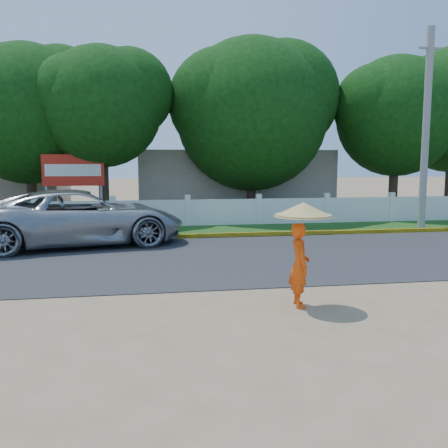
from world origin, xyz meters
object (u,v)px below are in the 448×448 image
Objects in this scene: vehicle at (81,218)px; monk_with_parasol at (301,239)px; billboard at (73,174)px; utility_pole at (426,130)px.

vehicle is 3.27× the size of monk_with_parasol.
monk_with_parasol is 13.86m from billboard.
utility_pole is 14.20m from billboard.
vehicle is 2.20× the size of billboard.
vehicle is 8.99m from monk_with_parasol.
vehicle is 5.27m from billboard.
vehicle is at bearing 122.85° from monk_with_parasol.
utility_pole is 1.19× the size of vehicle.
utility_pole is at bearing -14.32° from billboard.
billboard is (-13.65, 3.48, -1.72)m from utility_pole.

